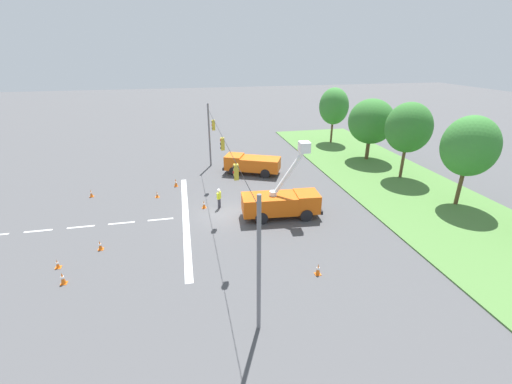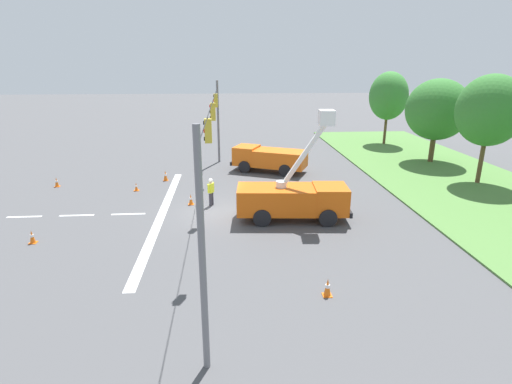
{
  "view_description": "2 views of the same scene",
  "coord_description": "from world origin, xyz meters",
  "px_view_note": "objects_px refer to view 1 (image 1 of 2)",
  "views": [
    {
      "loc": [
        25.72,
        -2.87,
        12.8
      ],
      "look_at": [
        0.86,
        2.48,
        2.08
      ],
      "focal_mm": 24.0,
      "sensor_mm": 36.0,
      "label": 1
    },
    {
      "loc": [
        22.8,
        0.74,
        8.6
      ],
      "look_at": [
        -0.03,
        2.42,
        1.2
      ],
      "focal_mm": 28.0,
      "sensor_mm": 36.0,
      "label": 2
    }
  ],
  "objects_px": {
    "tree_centre": "(409,128)",
    "traffic_cone_near_bucket": "(318,269)",
    "utility_truck_bucket_lift": "(282,202)",
    "traffic_cone_foreground_right": "(91,193)",
    "tree_west": "(371,121)",
    "tree_far_west": "(334,106)",
    "traffic_cone_far_left": "(57,264)",
    "traffic_cone_foreground_left": "(176,183)",
    "traffic_cone_lane_edge_a": "(204,204)",
    "tree_east": "(470,146)",
    "road_worker": "(219,197)",
    "utility_truck_support_near": "(252,164)",
    "traffic_cone_mid_left": "(100,245)",
    "traffic_cone_mid_right": "(157,194)",
    "traffic_cone_lane_edge_b": "(63,278)"
  },
  "relations": [
    {
      "from": "tree_east",
      "to": "road_worker",
      "type": "distance_m",
      "value": 21.32
    },
    {
      "from": "traffic_cone_foreground_left",
      "to": "traffic_cone_lane_edge_b",
      "type": "bearing_deg",
      "value": -24.25
    },
    {
      "from": "tree_far_west",
      "to": "tree_centre",
      "type": "distance_m",
      "value": 15.36
    },
    {
      "from": "tree_east",
      "to": "traffic_cone_mid_right",
      "type": "xyz_separation_m",
      "value": [
        -7.23,
        -25.93,
        -5.04
      ]
    },
    {
      "from": "utility_truck_bucket_lift",
      "to": "traffic_cone_mid_left",
      "type": "xyz_separation_m",
      "value": [
        2.19,
        -13.53,
        -1.01
      ]
    },
    {
      "from": "tree_centre",
      "to": "traffic_cone_near_bucket",
      "type": "xyz_separation_m",
      "value": [
        14.09,
        -14.9,
        -5.04
      ]
    },
    {
      "from": "tree_far_west",
      "to": "tree_west",
      "type": "bearing_deg",
      "value": 6.73
    },
    {
      "from": "utility_truck_bucket_lift",
      "to": "traffic_cone_near_bucket",
      "type": "distance_m",
      "value": 8.02
    },
    {
      "from": "traffic_cone_mid_left",
      "to": "traffic_cone_lane_edge_a",
      "type": "xyz_separation_m",
      "value": [
        -5.21,
        7.45,
        0.01
      ]
    },
    {
      "from": "traffic_cone_mid_left",
      "to": "traffic_cone_lane_edge_b",
      "type": "height_order",
      "value": "traffic_cone_lane_edge_b"
    },
    {
      "from": "traffic_cone_foreground_left",
      "to": "traffic_cone_lane_edge_a",
      "type": "xyz_separation_m",
      "value": [
        5.65,
        2.39,
        -0.06
      ]
    },
    {
      "from": "traffic_cone_foreground_left",
      "to": "traffic_cone_foreground_right",
      "type": "height_order",
      "value": "traffic_cone_foreground_left"
    },
    {
      "from": "tree_far_west",
      "to": "tree_west",
      "type": "height_order",
      "value": "tree_far_west"
    },
    {
      "from": "traffic_cone_foreground_left",
      "to": "traffic_cone_mid_right",
      "type": "height_order",
      "value": "traffic_cone_foreground_left"
    },
    {
      "from": "utility_truck_support_near",
      "to": "traffic_cone_far_left",
      "type": "relative_size",
      "value": 10.81
    },
    {
      "from": "utility_truck_bucket_lift",
      "to": "traffic_cone_foreground_right",
      "type": "xyz_separation_m",
      "value": [
        -7.64,
        -16.17,
        -1.0
      ]
    },
    {
      "from": "traffic_cone_foreground_right",
      "to": "traffic_cone_near_bucket",
      "type": "bearing_deg",
      "value": 46.09
    },
    {
      "from": "road_worker",
      "to": "traffic_cone_foreground_left",
      "type": "relative_size",
      "value": 2.18
    },
    {
      "from": "tree_west",
      "to": "utility_truck_support_near",
      "type": "relative_size",
      "value": 1.14
    },
    {
      "from": "tree_east",
      "to": "traffic_cone_near_bucket",
      "type": "bearing_deg",
      "value": -66.06
    },
    {
      "from": "traffic_cone_mid_right",
      "to": "utility_truck_support_near",
      "type": "bearing_deg",
      "value": 114.66
    },
    {
      "from": "traffic_cone_near_bucket",
      "to": "tree_far_west",
      "type": "bearing_deg",
      "value": 155.09
    },
    {
      "from": "tree_centre",
      "to": "tree_east",
      "type": "height_order",
      "value": "tree_centre"
    },
    {
      "from": "tree_east",
      "to": "traffic_cone_near_bucket",
      "type": "distance_m",
      "value": 17.89
    },
    {
      "from": "tree_west",
      "to": "traffic_cone_mid_left",
      "type": "relative_size",
      "value": 10.62
    },
    {
      "from": "tree_centre",
      "to": "utility_truck_support_near",
      "type": "relative_size",
      "value": 1.23
    },
    {
      "from": "road_worker",
      "to": "traffic_cone_near_bucket",
      "type": "relative_size",
      "value": 2.4
    },
    {
      "from": "tree_east",
      "to": "road_worker",
      "type": "xyz_separation_m",
      "value": [
        -3.77,
        -20.53,
        -4.32
      ]
    },
    {
      "from": "tree_east",
      "to": "traffic_cone_lane_edge_b",
      "type": "xyz_separation_m",
      "value": [
        4.68,
        -30.68,
        -4.94
      ]
    },
    {
      "from": "utility_truck_bucket_lift",
      "to": "tree_west",
      "type": "bearing_deg",
      "value": 131.17
    },
    {
      "from": "traffic_cone_foreground_left",
      "to": "traffic_cone_far_left",
      "type": "bearing_deg",
      "value": -30.09
    },
    {
      "from": "tree_far_west",
      "to": "tree_east",
      "type": "distance_m",
      "value": 22.51
    },
    {
      "from": "tree_west",
      "to": "road_worker",
      "type": "distance_m",
      "value": 22.25
    },
    {
      "from": "traffic_cone_foreground_right",
      "to": "traffic_cone_lane_edge_a",
      "type": "distance_m",
      "value": 11.1
    },
    {
      "from": "tree_far_west",
      "to": "traffic_cone_mid_right",
      "type": "xyz_separation_m",
      "value": [
        15.19,
        -23.87,
        -4.98
      ]
    },
    {
      "from": "tree_far_west",
      "to": "traffic_cone_near_bucket",
      "type": "height_order",
      "value": "tree_far_west"
    },
    {
      "from": "traffic_cone_lane_edge_b",
      "to": "traffic_cone_lane_edge_a",
      "type": "bearing_deg",
      "value": 134.48
    },
    {
      "from": "utility_truck_bucket_lift",
      "to": "traffic_cone_far_left",
      "type": "distance_m",
      "value": 16.25
    },
    {
      "from": "traffic_cone_mid_right",
      "to": "traffic_cone_lane_edge_b",
      "type": "xyz_separation_m",
      "value": [
        11.91,
        -4.75,
        0.09
      ]
    },
    {
      "from": "traffic_cone_lane_edge_b",
      "to": "tree_west",
      "type": "bearing_deg",
      "value": 122.02
    },
    {
      "from": "utility_truck_bucket_lift",
      "to": "road_worker",
      "type": "height_order",
      "value": "utility_truck_bucket_lift"
    },
    {
      "from": "road_worker",
      "to": "tree_east",
      "type": "bearing_deg",
      "value": 79.58
    },
    {
      "from": "utility_truck_support_near",
      "to": "traffic_cone_foreground_left",
      "type": "distance_m",
      "value": 8.5
    },
    {
      "from": "tree_east",
      "to": "traffic_cone_foreground_left",
      "type": "bearing_deg",
      "value": -111.74
    },
    {
      "from": "traffic_cone_foreground_right",
      "to": "traffic_cone_far_left",
      "type": "bearing_deg",
      "value": 2.12
    },
    {
      "from": "tree_far_west",
      "to": "tree_centre",
      "type": "relative_size",
      "value": 0.98
    },
    {
      "from": "tree_far_west",
      "to": "traffic_cone_lane_edge_a",
      "type": "distance_m",
      "value": 27.46
    },
    {
      "from": "traffic_cone_foreground_right",
      "to": "traffic_cone_near_bucket",
      "type": "xyz_separation_m",
      "value": [
        15.61,
        16.21,
        0.01
      ]
    },
    {
      "from": "traffic_cone_foreground_right",
      "to": "traffic_cone_lane_edge_a",
      "type": "xyz_separation_m",
      "value": [
        4.62,
        10.09,
        -0.0
      ]
    },
    {
      "from": "tree_east",
      "to": "tree_west",
      "type": "bearing_deg",
      "value": -175.66
    }
  ]
}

